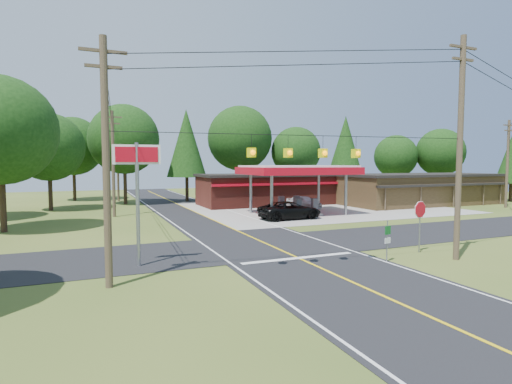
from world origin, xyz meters
name	(u,v)px	position (x,y,z in m)	size (l,w,h in m)	color
ground	(270,246)	(0.00, 0.00, 0.00)	(120.00, 120.00, 0.00)	#3D531D
main_highway	(270,246)	(0.00, 0.00, 0.01)	(8.00, 120.00, 0.02)	black
cross_road	(270,245)	(0.00, 0.00, 0.01)	(70.00, 7.00, 0.02)	black
lane_center_yellow	(270,245)	(0.00, 0.00, 0.03)	(0.15, 110.00, 0.00)	yellow
gas_canopy	(298,171)	(9.00, 13.00, 4.27)	(10.60, 7.40, 4.88)	gray
convenience_store	(266,189)	(10.00, 22.98, 1.92)	(16.40, 7.55, 3.80)	#5C211A
strip_building	(420,189)	(28.00, 15.98, 1.91)	(20.40, 8.75, 3.80)	#3B2B18
utility_pole_near_right	(460,145)	(7.50, -7.00, 5.96)	(1.80, 0.30, 11.50)	#473828
utility_pole_near_left	(106,159)	(-9.50, -5.00, 5.20)	(1.80, 0.30, 10.00)	#473828
utility_pole_far_left	(113,162)	(-8.00, 18.00, 5.20)	(1.80, 0.30, 10.00)	#473828
utility_pole_far_right	(507,162)	(34.00, 9.00, 5.20)	(1.80, 0.30, 10.00)	#473828
utility_pole_north	(118,166)	(-6.50, 35.00, 4.75)	(0.30, 0.30, 9.50)	#473828
overhead_beacons	(306,137)	(-1.00, -6.00, 6.21)	(17.04, 2.04, 1.03)	black
treeline_backdrop	(190,143)	(0.82, 24.01, 7.49)	(70.27, 51.59, 13.30)	#332316
suv_car	(290,210)	(6.60, 10.00, 0.81)	(5.79, 5.79, 1.61)	black
sedan_car	(304,202)	(12.00, 17.00, 0.74)	(4.33, 4.33, 1.47)	silver
big_stop_sign	(137,177)	(-8.00, -2.01, 4.40)	(2.23, 0.35, 6.03)	gray
octagonal_stop_sign	(420,213)	(7.00, -4.98, 2.23)	(1.00, 0.22, 2.95)	gray
route_sign_post	(387,237)	(3.80, -6.02, 1.27)	(0.43, 0.13, 2.14)	gray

